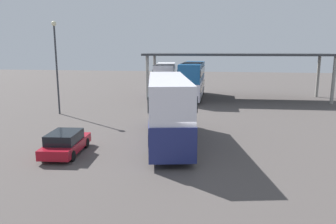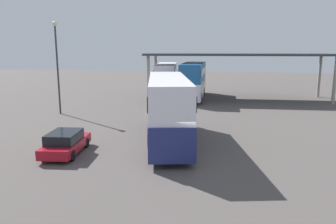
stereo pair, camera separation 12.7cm
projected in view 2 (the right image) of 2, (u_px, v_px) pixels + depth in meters
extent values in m
plane|color=#514A47|center=(177.00, 162.00, 17.62)|extent=(140.00, 140.00, 0.00)
cube|color=navy|center=(168.00, 123.00, 21.17)|extent=(4.47, 10.75, 1.87)
cube|color=white|center=(168.00, 93.00, 20.80)|extent=(4.36, 10.53, 2.02)
cube|color=black|center=(168.00, 119.00, 21.13)|extent=(4.42, 10.35, 0.64)
cube|color=black|center=(168.00, 92.00, 20.78)|extent=(4.42, 10.35, 0.81)
cube|color=black|center=(165.00, 105.00, 26.20)|extent=(2.05, 0.51, 1.12)
cube|color=orange|center=(165.00, 94.00, 26.03)|extent=(1.68, 0.42, 0.36)
cylinder|color=black|center=(152.00, 123.00, 24.47)|extent=(0.47, 1.04, 1.00)
cylinder|color=black|center=(181.00, 123.00, 24.55)|extent=(0.47, 1.04, 1.00)
cylinder|color=black|center=(151.00, 150.00, 18.10)|extent=(0.47, 1.04, 1.00)
cylinder|color=black|center=(190.00, 149.00, 18.18)|extent=(0.47, 1.04, 1.00)
cube|color=maroon|center=(66.00, 145.00, 18.93)|extent=(2.11, 4.21, 0.55)
cube|color=black|center=(64.00, 137.00, 18.62)|extent=(1.80, 2.38, 0.58)
cylinder|color=black|center=(62.00, 142.00, 20.26)|extent=(0.25, 0.62, 0.60)
cylinder|color=black|center=(86.00, 143.00, 20.15)|extent=(0.25, 0.62, 0.60)
cylinder|color=black|center=(44.00, 155.00, 17.79)|extent=(0.25, 0.62, 0.60)
cylinder|color=black|center=(72.00, 156.00, 17.68)|extent=(0.25, 0.62, 0.60)
cube|color=navy|center=(166.00, 85.00, 42.95)|extent=(3.63, 10.40, 1.79)
cube|color=white|center=(166.00, 71.00, 42.59)|extent=(3.53, 10.19, 1.94)
cube|color=black|center=(166.00, 84.00, 42.91)|extent=(3.62, 10.00, 0.61)
cube|color=black|center=(166.00, 71.00, 42.57)|extent=(3.62, 10.00, 0.77)
cube|color=black|center=(168.00, 80.00, 47.84)|extent=(2.14, 0.34, 1.07)
cube|color=orange|center=(168.00, 74.00, 47.67)|extent=(1.76, 0.27, 0.36)
cylinder|color=black|center=(160.00, 88.00, 46.24)|extent=(0.39, 1.02, 1.00)
cylinder|color=black|center=(175.00, 88.00, 46.13)|extent=(0.39, 1.02, 1.00)
cylinder|color=black|center=(156.00, 94.00, 40.05)|extent=(0.39, 1.02, 1.00)
cylinder|color=black|center=(174.00, 94.00, 39.94)|extent=(0.39, 1.02, 1.00)
cube|color=silver|center=(193.00, 88.00, 39.88)|extent=(2.49, 11.28, 1.92)
cube|color=#1B5794|center=(194.00, 71.00, 39.50)|extent=(2.41, 11.05, 2.08)
cube|color=black|center=(193.00, 86.00, 39.84)|extent=(2.52, 10.83, 0.65)
cube|color=black|center=(194.00, 71.00, 39.48)|extent=(2.52, 10.83, 0.83)
cube|color=black|center=(197.00, 81.00, 45.23)|extent=(2.09, 0.11, 1.15)
cube|color=orange|center=(197.00, 74.00, 45.06)|extent=(1.72, 0.08, 0.36)
cylinder|color=black|center=(187.00, 90.00, 43.60)|extent=(0.28, 1.00, 1.00)
cylinder|color=black|center=(204.00, 91.00, 43.25)|extent=(0.28, 1.00, 1.00)
cylinder|color=black|center=(181.00, 98.00, 36.82)|extent=(0.28, 1.00, 1.00)
cylinder|color=black|center=(201.00, 99.00, 36.48)|extent=(0.28, 1.00, 1.00)
cube|color=#33353A|center=(237.00, 54.00, 38.81)|extent=(22.20, 7.07, 0.25)
cylinder|color=#9E9B93|center=(319.00, 76.00, 40.54)|extent=(0.36, 0.36, 5.22)
cylinder|color=#9E9B93|center=(335.00, 80.00, 35.48)|extent=(0.36, 0.36, 5.22)
cylinder|color=#9E9B93|center=(156.00, 75.00, 43.19)|extent=(0.36, 0.36, 5.22)
cylinder|color=#9E9B93|center=(148.00, 78.00, 38.13)|extent=(0.36, 0.36, 5.22)
cylinder|color=#33353A|center=(58.00, 71.00, 29.82)|extent=(0.16, 0.16, 8.10)
sphere|color=beige|center=(55.00, 24.00, 29.01)|extent=(0.44, 0.44, 0.44)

